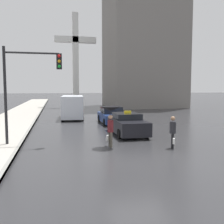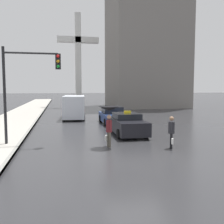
{
  "view_description": "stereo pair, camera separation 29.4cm",
  "coord_description": "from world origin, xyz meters",
  "px_view_note": "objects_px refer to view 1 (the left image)",
  "views": [
    {
      "loc": [
        -3.39,
        -10.29,
        3.01
      ],
      "look_at": [
        0.35,
        6.93,
        1.4
      ],
      "focal_mm": 42.0,
      "sensor_mm": 36.0,
      "label": 1
    },
    {
      "loc": [
        -3.1,
        -10.35,
        3.01
      ],
      "look_at": [
        0.35,
        6.93,
        1.4
      ],
      "focal_mm": 42.0,
      "sensor_mm": 36.0,
      "label": 2
    }
  ],
  "objects_px": {
    "monument_cross": "(76,54)",
    "taxi": "(127,124)",
    "ambulance_van": "(73,106)",
    "pedestrian_with_umbrella": "(110,114)",
    "pedestrian_man": "(173,130)",
    "traffic_light": "(29,78)",
    "sedan_red": "(112,116)"
  },
  "relations": [
    {
      "from": "pedestrian_with_umbrella",
      "to": "traffic_light",
      "type": "bearing_deg",
      "value": 64.5
    },
    {
      "from": "sedan_red",
      "to": "pedestrian_man",
      "type": "distance_m",
      "value": 9.72
    },
    {
      "from": "sedan_red",
      "to": "pedestrian_with_umbrella",
      "type": "distance_m",
      "value": 9.03
    },
    {
      "from": "monument_cross",
      "to": "pedestrian_with_umbrella",
      "type": "bearing_deg",
      "value": -91.0
    },
    {
      "from": "traffic_light",
      "to": "taxi",
      "type": "bearing_deg",
      "value": 20.6
    },
    {
      "from": "pedestrian_man",
      "to": "traffic_light",
      "type": "bearing_deg",
      "value": -83.19
    },
    {
      "from": "pedestrian_with_umbrella",
      "to": "traffic_light",
      "type": "distance_m",
      "value": 4.55
    },
    {
      "from": "pedestrian_man",
      "to": "traffic_light",
      "type": "distance_m",
      "value": 7.75
    },
    {
      "from": "pedestrian_man",
      "to": "monument_cross",
      "type": "distance_m",
      "value": 30.65
    },
    {
      "from": "ambulance_van",
      "to": "pedestrian_with_umbrella",
      "type": "bearing_deg",
      "value": 99.22
    },
    {
      "from": "sedan_red",
      "to": "pedestrian_with_umbrella",
      "type": "height_order",
      "value": "pedestrian_with_umbrella"
    },
    {
      "from": "ambulance_van",
      "to": "sedan_red",
      "type": "bearing_deg",
      "value": 129.13
    },
    {
      "from": "sedan_red",
      "to": "pedestrian_man",
      "type": "xyz_separation_m",
      "value": [
        1.05,
        -9.66,
        0.27
      ]
    },
    {
      "from": "sedan_red",
      "to": "monument_cross",
      "type": "bearing_deg",
      "value": -85.84
    },
    {
      "from": "monument_cross",
      "to": "taxi",
      "type": "bearing_deg",
      "value": -87.01
    },
    {
      "from": "pedestrian_with_umbrella",
      "to": "pedestrian_man",
      "type": "xyz_separation_m",
      "value": [
        3.0,
        -0.91,
        -0.77
      ]
    },
    {
      "from": "sedan_red",
      "to": "pedestrian_with_umbrella",
      "type": "xyz_separation_m",
      "value": [
        -1.96,
        -8.76,
        1.03
      ]
    },
    {
      "from": "traffic_light",
      "to": "pedestrian_man",
      "type": "bearing_deg",
      "value": -16.24
    },
    {
      "from": "taxi",
      "to": "pedestrian_man",
      "type": "relative_size",
      "value": 2.63
    },
    {
      "from": "traffic_light",
      "to": "ambulance_van",
      "type": "bearing_deg",
      "value": 76.19
    },
    {
      "from": "pedestrian_with_umbrella",
      "to": "monument_cross",
      "type": "height_order",
      "value": "monument_cross"
    },
    {
      "from": "taxi",
      "to": "sedan_red",
      "type": "distance_m",
      "value": 5.43
    },
    {
      "from": "taxi",
      "to": "ambulance_van",
      "type": "distance_m",
      "value": 10.24
    },
    {
      "from": "ambulance_van",
      "to": "monument_cross",
      "type": "distance_m",
      "value": 17.18
    },
    {
      "from": "ambulance_van",
      "to": "pedestrian_man",
      "type": "relative_size",
      "value": 3.43
    },
    {
      "from": "taxi",
      "to": "pedestrian_with_umbrella",
      "type": "height_order",
      "value": "pedestrian_with_umbrella"
    },
    {
      "from": "pedestrian_with_umbrella",
      "to": "traffic_light",
      "type": "height_order",
      "value": "traffic_light"
    },
    {
      "from": "pedestrian_man",
      "to": "ambulance_van",
      "type": "bearing_deg",
      "value": -140.83
    },
    {
      "from": "taxi",
      "to": "monument_cross",
      "type": "relative_size",
      "value": 0.29
    },
    {
      "from": "pedestrian_man",
      "to": "monument_cross",
      "type": "bearing_deg",
      "value": -152.13
    },
    {
      "from": "taxi",
      "to": "monument_cross",
      "type": "bearing_deg",
      "value": -87.01
    },
    {
      "from": "sedan_red",
      "to": "ambulance_van",
      "type": "relative_size",
      "value": 0.76
    }
  ]
}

